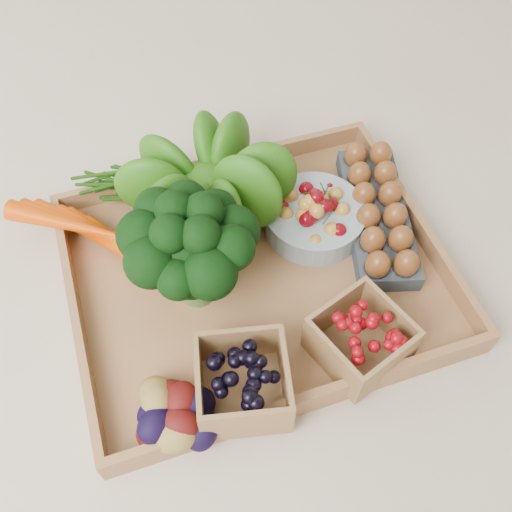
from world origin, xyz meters
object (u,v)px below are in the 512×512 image
object	(u,v)px
tray	(256,275)
egg_carton	(376,216)
broccoli	(194,266)
cherry_bowl	(314,218)

from	to	relation	value
tray	egg_carton	distance (m)	0.22
tray	broccoli	bearing A→B (deg)	-176.94
tray	cherry_bowl	world-z (taller)	cherry_bowl
broccoli	cherry_bowl	world-z (taller)	broccoli
tray	egg_carton	xyz separation A→B (m)	(0.21, 0.03, 0.02)
tray	egg_carton	size ratio (longest dim) A/B	2.06
broccoli	cherry_bowl	distance (m)	0.22
broccoli	cherry_bowl	bearing A→B (deg)	16.37
broccoli	egg_carton	xyz separation A→B (m)	(0.31, 0.04, -0.05)
tray	cherry_bowl	distance (m)	0.13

